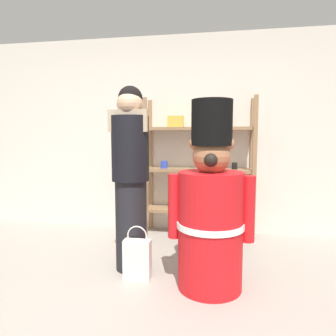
{
  "coord_description": "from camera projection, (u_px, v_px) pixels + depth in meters",
  "views": [
    {
      "loc": [
        0.62,
        -1.91,
        1.27
      ],
      "look_at": [
        0.17,
        0.7,
        1.0
      ],
      "focal_mm": 32.45,
      "sensor_mm": 36.0,
      "label": 1
    }
  ],
  "objects": [
    {
      "name": "back_wall",
      "position": [
        174.0,
        135.0,
        4.13
      ],
      "size": [
        6.4,
        0.12,
        2.6
      ],
      "primitive_type": "cube",
      "color": "silver",
      "rests_on": "ground_plane"
    },
    {
      "name": "teddy_bear_guard",
      "position": [
        211.0,
        212.0,
        2.52
      ],
      "size": [
        0.72,
        0.56,
        1.57
      ],
      "color": "red",
      "rests_on": "ground_plane"
    },
    {
      "name": "shopping_bag",
      "position": [
        137.0,
        259.0,
        2.71
      ],
      "size": [
        0.24,
        0.11,
        0.49
      ],
      "color": "silver",
      "rests_on": "ground_plane"
    },
    {
      "name": "merchandise_shelf",
      "position": [
        198.0,
        166.0,
        3.9
      ],
      "size": [
        1.4,
        0.35,
        1.76
      ],
      "color": "#93704C",
      "rests_on": "ground_plane"
    },
    {
      "name": "person_shopper",
      "position": [
        131.0,
        175.0,
        2.86
      ],
      "size": [
        0.37,
        0.35,
        1.74
      ],
      "color": "black",
      "rests_on": "ground_plane"
    },
    {
      "name": "ground_plane",
      "position": [
        126.0,
        321.0,
        2.11
      ],
      "size": [
        6.4,
        6.4,
        0.0
      ],
      "primitive_type": "plane",
      "color": "#9E9389"
    }
  ]
}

